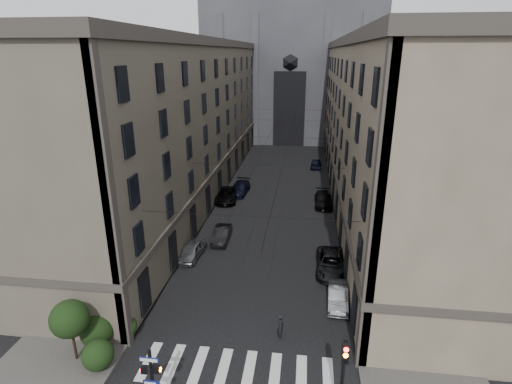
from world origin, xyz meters
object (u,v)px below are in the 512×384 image
at_px(car_left_far, 240,188).
at_px(car_left_near, 192,251).
at_px(pedestrian_signal_left, 152,378).
at_px(pedestrian, 281,327).
at_px(car_right_near, 338,296).
at_px(car_right_midnear, 331,263).
at_px(traffic_light_right, 343,374).
at_px(car_right_far, 316,164).
at_px(car_left_midnear, 222,234).
at_px(gothic_tower, 293,50).
at_px(car_right_midfar, 323,200).
at_px(car_left_midfar, 226,195).

bearing_deg(car_left_far, car_left_near, -90.46).
distance_m(pedestrian_signal_left, pedestrian, 8.87).
xyz_separation_m(car_right_near, pedestrian, (-3.86, -4.17, 0.22)).
xyz_separation_m(car_left_near, car_right_midnear, (12.18, -0.75, 0.07)).
bearing_deg(pedestrian_signal_left, car_right_midnear, 58.23).
height_order(traffic_light_right, car_right_far, traffic_light_right).
distance_m(car_right_near, pedestrian, 5.69).
height_order(car_left_near, car_left_midnear, same).
xyz_separation_m(gothic_tower, pedestrian, (2.34, -66.96, -16.92)).
relative_size(car_left_near, pedestrian, 2.26).
distance_m(traffic_light_right, car_right_midfar, 30.34).
bearing_deg(traffic_light_right, gothic_tower, 94.38).
bearing_deg(car_right_midfar, pedestrian, -98.44).
height_order(gothic_tower, car_right_midnear, gothic_tower).
distance_m(pedestrian_signal_left, car_right_far, 47.80).
xyz_separation_m(car_left_near, car_right_midfar, (11.99, 14.57, 0.04)).
relative_size(gothic_tower, car_right_midnear, 10.78).
height_order(pedestrian_signal_left, car_left_near, pedestrian_signal_left).
bearing_deg(car_right_midnear, car_left_near, 177.59).
bearing_deg(car_right_midnear, car_left_midnear, 157.87).
xyz_separation_m(gothic_tower, car_right_near, (6.20, -62.78, -17.14)).
xyz_separation_m(car_left_midfar, car_left_far, (1.17, 2.82, -0.01)).
bearing_deg(gothic_tower, car_right_near, -84.36).
relative_size(car_left_near, car_left_midnear, 0.97).
distance_m(car_left_midnear, car_right_midnear, 11.15).
bearing_deg(gothic_tower, pedestrian, -88.00).
height_order(car_left_midnear, car_left_far, car_left_far).
relative_size(car_left_far, car_right_midfar, 1.03).
bearing_deg(traffic_light_right, car_left_midfar, 110.93).
distance_m(car_left_midfar, pedestrian, 25.58).
bearing_deg(car_left_near, pedestrian_signal_left, -75.58).
bearing_deg(gothic_tower, pedestrian_signal_left, -92.74).
relative_size(gothic_tower, traffic_light_right, 11.15).
bearing_deg(car_left_midfar, gothic_tower, 76.69).
distance_m(car_left_far, pedestrian, 27.95).
height_order(car_right_midfar, pedestrian, pedestrian).
bearing_deg(car_right_near, car_left_near, 158.90).
bearing_deg(car_right_far, car_right_midfar, -83.67).
bearing_deg(car_left_far, car_right_midnear, -55.24).
xyz_separation_m(pedestrian_signal_left, car_right_far, (8.66, 46.98, -1.66)).
relative_size(car_left_midnear, pedestrian, 2.34).
xyz_separation_m(car_left_near, car_right_near, (12.40, -5.41, -0.02)).
distance_m(pedestrian_signal_left, car_left_midnear, 19.81).
xyz_separation_m(car_left_far, car_right_near, (11.01, -22.84, -0.08)).
bearing_deg(car_left_midnear, traffic_light_right, -64.30).
relative_size(car_left_near, car_right_midnear, 0.74).
bearing_deg(traffic_light_right, car_right_near, 86.65).
bearing_deg(car_left_midfar, pedestrian, -76.36).
height_order(car_left_near, car_right_midnear, car_right_midnear).
height_order(car_left_midnear, pedestrian, pedestrian).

